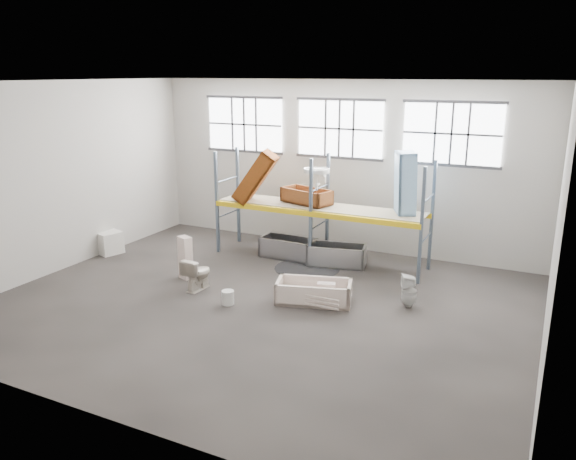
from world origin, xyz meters
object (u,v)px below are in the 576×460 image
Objects in this scene: toilet_beige at (197,273)px; toilet_white at (409,291)px; cistern_tall at (185,258)px; blue_tub_upright at (405,183)px; carton_near at (108,242)px; bathtub_beige at (314,292)px; steel_tub_left at (288,248)px; bucket at (228,298)px; rust_tub_flat at (307,196)px; steel_tub_right at (337,255)px.

toilet_white is (4.97, 1.20, -0.02)m from toilet_beige.
blue_tub_upright is (4.86, 3.08, 1.83)m from cistern_tall.
toilet_white reaches higher than carton_near.
toilet_white reaches higher than bathtub_beige.
carton_near reaches higher than steel_tub_left.
rust_tub_flat is at bearing 86.97° from bucket.
blue_tub_upright reaches higher than rust_tub_flat.
cistern_tall reaches higher than bathtub_beige.
toilet_white is 3.22m from blue_tub_upright.
blue_tub_upright is at bearing -135.68° from toilet_beige.
bucket is at bearing -4.38° from cistern_tall.
cistern_tall is 0.71× the size of steel_tub_right.
toilet_white is 0.49× the size of steel_tub_right.
steel_tub_left is at bearing -173.68° from blue_tub_upright.
bucket is (-3.80, -1.68, -0.22)m from toilet_white.
steel_tub_right is (-0.47, 2.68, 0.04)m from bathtub_beige.
toilet_beige is 4.02m from steel_tub_right.
steel_tub_left is 5.38m from carton_near.
toilet_white is 4.53m from steel_tub_left.
blue_tub_upright is (2.76, 0.12, 0.57)m from rust_tub_flat.
blue_tub_upright is 8.80m from carton_near.
bathtub_beige is 3.67m from rust_tub_flat.
carton_near reaches higher than bucket.
rust_tub_flat is (-1.53, 2.95, 1.56)m from bathtub_beige.
bucket is (-1.74, -1.00, -0.09)m from bathtub_beige.
toilet_white is at bearing -38.21° from steel_tub_right.
blue_tub_upright is 4.93× the size of bucket.
steel_tub_right is at bearing -167.37° from blue_tub_upright.
cistern_tall is at bearing 163.91° from bathtub_beige.
toilet_beige is at bearing 157.64° from bucket.
steel_tub_left is 1.10× the size of rust_tub_flat.
steel_tub_right is at bearing -14.09° from rust_tub_flat.
cistern_tall reaches higher than steel_tub_right.
bucket is at bearing -126.18° from blue_tub_upright.
rust_tub_flat is at bearing 77.87° from cistern_tall.
steel_tub_left is at bearing -139.44° from toilet_white.
toilet_beige is 1.06× the size of toilet_white.
toilet_beige is 5.83m from blue_tub_upright.
bucket is (-0.21, -3.95, -1.65)m from rust_tub_flat.
toilet_beige is 3.36m from steel_tub_left.
cistern_tall is 6.04m from blue_tub_upright.
carton_near is at bearing -13.82° from toilet_beige.
blue_tub_upright reaches higher than cistern_tall.
carton_near is (-6.53, -1.93, 0.03)m from steel_tub_right.
carton_near is (-3.37, 0.77, -0.24)m from cistern_tall.
steel_tub_left is (-1.98, 2.71, 0.04)m from bathtub_beige.
toilet_white is at bearing -32.21° from rust_tub_flat.
toilet_white is at bearing -26.57° from steel_tub_left.
toilet_white is 0.49× the size of steel_tub_left.
bathtub_beige is 1.09× the size of steel_tub_left.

